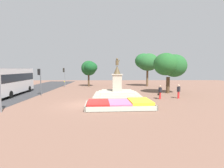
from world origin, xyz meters
name	(u,v)px	position (x,y,z in m)	size (l,w,h in m)	color
ground_plane	(84,105)	(0.00, 0.00, 0.00)	(72.56, 72.56, 0.00)	brown
flower_planter	(120,104)	(3.46, -1.22, 0.28)	(6.32, 3.77, 0.66)	#38281C
statue_monument	(117,91)	(3.48, 5.81, 0.66)	(5.92, 5.92, 4.89)	#B0A692
traffic_light_mid_block	(40,77)	(-6.62, 6.03, 2.46)	(0.41, 0.30, 3.50)	#4C5156
traffic_light_far_corner	(64,74)	(-6.16, 16.81, 2.52)	(0.41, 0.30, 3.66)	slate
city_bus	(10,80)	(-10.67, 6.45, 2.04)	(3.21, 9.88, 3.56)	silver
pedestrian_with_handbag	(160,91)	(8.34, 3.04, 0.89)	(0.59, 0.55, 1.59)	red
pedestrian_near_planter	(179,90)	(10.67, 3.45, 0.95)	(0.48, 0.40, 1.66)	red
park_tree_far_left	(169,65)	(10.99, 7.92, 4.02)	(4.73, 4.49, 5.72)	#4C3823
park_tree_behind_statue	(147,62)	(10.00, 17.91, 4.83)	(4.77, 4.29, 6.56)	brown
park_tree_far_right	(89,68)	(-1.43, 17.93, 3.67)	(3.28, 3.42, 5.12)	#4C3823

